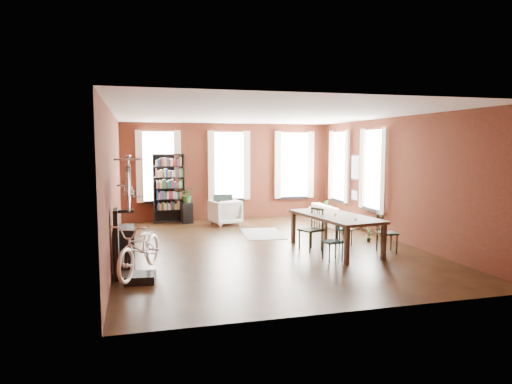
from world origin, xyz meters
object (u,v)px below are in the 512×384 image
object	(u,v)px
bike_trainer	(141,278)
dining_chair_c	(387,233)
dining_chair_a	(333,241)
plant_stand	(187,213)
white_armchair	(225,211)
bicycle_floor	(140,224)
dining_chair_d	(344,229)
dining_chair_b	(311,230)
dining_table	(335,233)
console_table	(125,246)
bookshelf	(169,188)
cream_sofa	(333,211)

from	to	relation	value
bike_trainer	dining_chair_c	bearing A→B (deg)	9.55
dining_chair_a	dining_chair_c	distance (m)	1.57
bike_trainer	plant_stand	xyz separation A→B (m)	(1.50, 6.14, 0.25)
dining_chair_c	white_armchair	size ratio (longest dim) A/B	1.06
bicycle_floor	plant_stand	bearing A→B (deg)	99.20
dining_chair_c	bicycle_floor	size ratio (longest dim) A/B	0.50
dining_chair_a	dining_chair_d	distance (m)	1.67
dining_chair_b	bicycle_floor	distance (m)	4.23
white_armchair	plant_stand	xyz separation A→B (m)	(-1.14, 0.56, -0.10)
dining_table	white_armchair	bearing A→B (deg)	104.17
dining_chair_d	white_armchair	world-z (taller)	white_armchair
plant_stand	bicycle_floor	size ratio (longest dim) A/B	0.36
console_table	bookshelf	bearing A→B (deg)	76.17
dining_table	bike_trainer	bearing A→B (deg)	-171.94
bike_trainer	white_armchair	bearing A→B (deg)	64.67
bicycle_floor	bike_trainer	bearing A→B (deg)	-150.70
dining_chair_b	dining_chair_c	world-z (taller)	dining_chair_b
dining_chair_b	dining_chair_c	xyz separation A→B (m)	(1.65, -0.61, -0.04)
bike_trainer	console_table	distance (m)	1.35
dining_table	cream_sofa	bearing A→B (deg)	57.34
dining_chair_c	cream_sofa	xyz separation A→B (m)	(0.38, 3.84, -0.05)
dining_chair_c	bike_trainer	world-z (taller)	dining_chair_c
dining_table	white_armchair	distance (m)	4.58
dining_chair_b	dining_chair_c	bearing A→B (deg)	49.87
bookshelf	plant_stand	world-z (taller)	bookshelf
bike_trainer	bicycle_floor	size ratio (longest dim) A/B	0.29
dining_chair_b	bookshelf	xyz separation A→B (m)	(-2.92, 4.93, 0.60)
dining_chair_d	cream_sofa	world-z (taller)	cream_sofa
cream_sofa	bike_trainer	size ratio (longest dim) A/B	4.00
dining_chair_a	cream_sofa	xyz separation A→B (m)	(1.91, 4.20, -0.00)
bicycle_floor	bookshelf	bearing A→B (deg)	104.32
dining_chair_b	console_table	world-z (taller)	dining_chair_b
dining_chair_c	bike_trainer	bearing A→B (deg)	108.55
console_table	dining_table	bearing A→B (deg)	1.16
bike_trainer	bicycle_floor	world-z (taller)	bicycle_floor
dining_chair_c	console_table	world-z (taller)	dining_chair_c
dining_chair_d	cream_sofa	distance (m)	2.99
white_armchair	bicycle_floor	xyz separation A→B (m)	(-2.63, -5.57, 0.63)
dining_chair_a	dining_chair_b	xyz separation A→B (m)	(-0.12, 0.98, 0.09)
bookshelf	bike_trainer	xyz separation A→B (m)	(-0.98, -6.47, -1.02)
dining_chair_c	console_table	xyz separation A→B (m)	(-5.85, 0.34, -0.06)
bookshelf	dining_chair_d	bearing A→B (deg)	-48.66
dining_table	bookshelf	size ratio (longest dim) A/B	1.13
dining_table	bike_trainer	world-z (taller)	dining_table
bookshelf	cream_sofa	world-z (taller)	bookshelf
dining_chair_d	bike_trainer	distance (m)	5.34
white_armchair	cream_sofa	size ratio (longest dim) A/B	0.41
dining_table	console_table	distance (m)	4.74
bike_trainer	console_table	size ratio (longest dim) A/B	0.65
cream_sofa	bicycle_floor	bearing A→B (deg)	128.87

